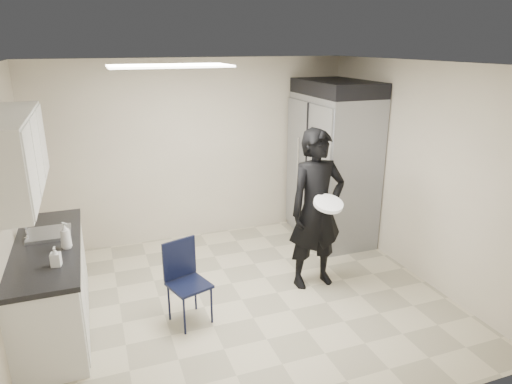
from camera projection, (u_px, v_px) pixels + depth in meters
name	position (u px, v px, depth m)	size (l,w,h in m)	color
floor	(242.00, 300.00, 5.21)	(4.50, 4.50, 0.00)	#B9AF91
ceiling	(239.00, 64.00, 4.39)	(4.50, 4.50, 0.00)	silver
back_wall	(197.00, 151.00, 6.58)	(4.50, 4.50, 0.00)	beige
left_wall	(1.00, 219.00, 4.06)	(4.00, 4.00, 0.00)	beige
right_wall	(416.00, 172.00, 5.54)	(4.00, 4.00, 0.00)	beige
ceiling_panel	(170.00, 66.00, 4.56)	(1.20, 0.60, 0.02)	white
lower_counter	(52.00, 288.00, 4.61)	(0.60, 1.90, 0.86)	silver
countertop	(46.00, 247.00, 4.47)	(0.64, 1.95, 0.05)	black
sink	(50.00, 238.00, 4.70)	(0.42, 0.40, 0.14)	gray
faucet	(26.00, 228.00, 4.59)	(0.02, 0.02, 0.24)	silver
upper_cabinets	(16.00, 155.00, 4.13)	(0.35, 1.80, 0.75)	silver
towel_dispenser	(25.00, 150.00, 5.20)	(0.22, 0.30, 0.35)	black
notice_sticker_left	(5.00, 223.00, 4.18)	(0.00, 0.12, 0.07)	yellow
notice_sticker_right	(9.00, 219.00, 4.37)	(0.00, 0.12, 0.07)	yellow
commercial_fridge	(333.00, 169.00, 6.61)	(0.80, 1.35, 2.10)	gray
fridge_compressor	(337.00, 88.00, 6.25)	(0.80, 1.35, 0.20)	black
folding_chair	(189.00, 285.00, 4.67)	(0.38, 0.38, 0.85)	black
man_tuxedo	(317.00, 210.00, 5.28)	(0.70, 0.46, 1.90)	black
bucket_lid	(328.00, 204.00, 5.01)	(0.33, 0.33, 0.04)	silver
soap_bottle_a	(65.00, 235.00, 4.35)	(0.10, 0.10, 0.26)	white
soap_bottle_b	(55.00, 256.00, 4.01)	(0.08, 0.08, 0.18)	#9E9FA9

